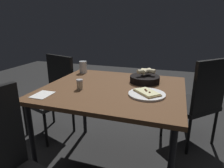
# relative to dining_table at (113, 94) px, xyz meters

# --- Properties ---
(ground) EXTENTS (8.00, 8.00, 0.00)m
(ground) POSITION_rel_dining_table_xyz_m (0.00, 0.00, -0.69)
(ground) COLOR #2A2A2A
(dining_table) EXTENTS (0.98, 1.11, 0.75)m
(dining_table) POSITION_rel_dining_table_xyz_m (0.00, 0.00, 0.00)
(dining_table) COLOR brown
(dining_table) RESTS_ON ground
(pizza_plate) EXTENTS (0.27, 0.27, 0.04)m
(pizza_plate) POSITION_rel_dining_table_xyz_m (-0.10, -0.28, 0.07)
(pizza_plate) COLOR white
(pizza_plate) RESTS_ON dining_table
(bread_basket) EXTENTS (0.26, 0.26, 0.12)m
(bread_basket) POSITION_rel_dining_table_xyz_m (0.22, -0.22, 0.10)
(bread_basket) COLOR black
(bread_basket) RESTS_ON dining_table
(beer_glass) EXTENTS (0.08, 0.08, 0.12)m
(beer_glass) POSITION_rel_dining_table_xyz_m (0.35, 0.45, 0.11)
(beer_glass) COLOR silver
(beer_glass) RESTS_ON dining_table
(pepper_shaker) EXTENTS (0.05, 0.05, 0.08)m
(pepper_shaker) POSITION_rel_dining_table_xyz_m (-0.13, 0.24, 0.10)
(pepper_shaker) COLOR #BFB299
(pepper_shaker) RESTS_ON dining_table
(napkin) EXTENTS (0.16, 0.12, 0.00)m
(napkin) POSITION_rel_dining_table_xyz_m (-0.33, 0.43, 0.06)
(napkin) COLOR white
(napkin) RESTS_ON dining_table
(chair_far) EXTENTS (0.62, 0.62, 0.94)m
(chair_far) POSITION_rel_dining_table_xyz_m (0.59, -0.71, -0.17)
(chair_far) COLOR black
(chair_far) RESTS_ON ground
(chair_spare) EXTENTS (0.55, 0.55, 0.90)m
(chair_spare) POSITION_rel_dining_table_xyz_m (0.36, 0.84, -0.19)
(chair_spare) COLOR #2D2D2D
(chair_spare) RESTS_ON ground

